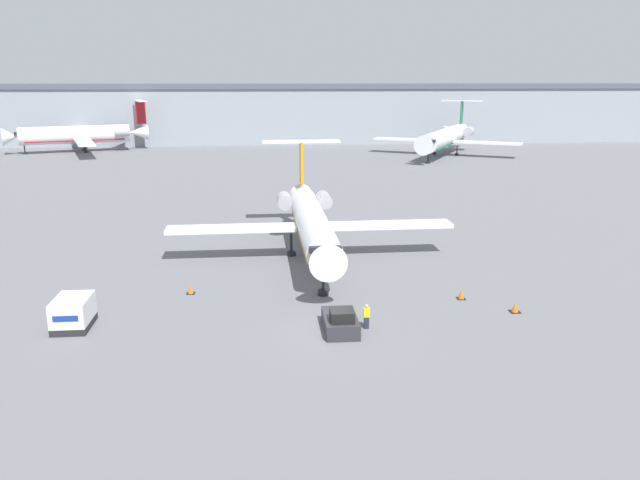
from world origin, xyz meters
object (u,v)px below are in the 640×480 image
object	(u,v)px
traffic_cone_right	(461,294)
airplane_main	(311,220)
airplane_parked_far_left	(80,134)
worker_near_tug	(366,316)
luggage_cart	(73,313)
traffic_cone_left	(191,290)
airplane_parked_far_right	(445,137)
pushback_tug	(340,322)
traffic_cone_mid	(515,308)

from	to	relation	value
traffic_cone_right	airplane_main	bearing A→B (deg)	130.35
airplane_parked_far_left	worker_near_tug	bearing A→B (deg)	-66.03
traffic_cone_right	airplane_parked_far_left	world-z (taller)	airplane_parked_far_left
worker_near_tug	airplane_parked_far_left	bearing A→B (deg)	113.97
airplane_main	airplane_parked_far_left	distance (m)	95.94
airplane_main	luggage_cart	xyz separation A→B (m)	(-16.45, -14.73, -2.41)
airplane_main	traffic_cone_left	xyz separation A→B (m)	(-9.70, -8.83, -3.12)
luggage_cart	traffic_cone_left	bearing A→B (deg)	41.09
traffic_cone_right	airplane_parked_far_right	bearing A→B (deg)	74.63
pushback_tug	traffic_cone_left	xyz separation A→B (m)	(-10.25, 7.97, -0.31)
traffic_cone_left	traffic_cone_mid	world-z (taller)	traffic_cone_mid
airplane_main	airplane_parked_far_right	bearing A→B (deg)	65.35
worker_near_tug	traffic_cone_left	size ratio (longest dim) A/B	2.65
airplane_main	pushback_tug	xyz separation A→B (m)	(0.55, -16.80, -2.81)
pushback_tug	airplane_parked_far_right	world-z (taller)	airplane_parked_far_right
pushback_tug	traffic_cone_right	world-z (taller)	pushback_tug
traffic_cone_right	traffic_cone_mid	world-z (taller)	traffic_cone_right
airplane_main	luggage_cart	size ratio (longest dim) A/B	8.11
traffic_cone_left	airplane_parked_far_right	distance (m)	91.56
luggage_cart	traffic_cone_left	distance (m)	8.99
luggage_cart	traffic_cone_mid	size ratio (longest dim) A/B	4.56
traffic_cone_mid	airplane_parked_far_left	bearing A→B (deg)	119.21
airplane_main	traffic_cone_right	size ratio (longest dim) A/B	35.62
luggage_cart	traffic_cone_mid	bearing A→B (deg)	0.10
luggage_cart	traffic_cone_mid	xyz separation A→B (m)	(29.33, 0.05, -0.68)
pushback_tug	luggage_cart	distance (m)	17.13
pushback_tug	luggage_cart	bearing A→B (deg)	173.05
worker_near_tug	pushback_tug	bearing A→B (deg)	-173.29
luggage_cart	traffic_cone_right	size ratio (longest dim) A/B	4.39
pushback_tug	luggage_cart	size ratio (longest dim) A/B	1.22
airplane_parked_far_right	traffic_cone_right	bearing A→B (deg)	-105.37
worker_near_tug	traffic_cone_mid	bearing A→B (deg)	10.27
airplane_main	airplane_parked_far_right	size ratio (longest dim) A/B	0.79
airplane_parked_far_left	airplane_parked_far_right	size ratio (longest dim) A/B	1.01
worker_near_tug	airplane_parked_far_left	xyz separation A→B (m)	(-45.46, 102.26, 2.85)
worker_near_tug	traffic_cone_left	distance (m)	14.26
traffic_cone_mid	airplane_parked_far_left	distance (m)	115.00
airplane_parked_far_right	airplane_main	bearing A→B (deg)	-114.65
traffic_cone_right	traffic_cone_mid	size ratio (longest dim) A/B	1.04
pushback_tug	traffic_cone_right	size ratio (longest dim) A/B	5.34
traffic_cone_right	traffic_cone_mid	bearing A→B (deg)	-45.17
traffic_cone_right	worker_near_tug	bearing A→B (deg)	-148.22
traffic_cone_left	airplane_parked_far_left	xyz separation A→B (m)	(-33.51, 94.49, 3.41)
traffic_cone_left	airplane_parked_far_left	size ratio (longest dim) A/B	0.02
traffic_cone_left	traffic_cone_right	bearing A→B (deg)	-8.53
traffic_cone_mid	airplane_parked_far_right	size ratio (longest dim) A/B	0.02
pushback_tug	luggage_cart	world-z (taller)	luggage_cart
traffic_cone_right	airplane_parked_far_left	size ratio (longest dim) A/B	0.02
luggage_cart	traffic_cone_right	xyz separation A→B (m)	(26.47, 2.93, -0.66)
traffic_cone_left	traffic_cone_mid	size ratio (longest dim) A/B	0.89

